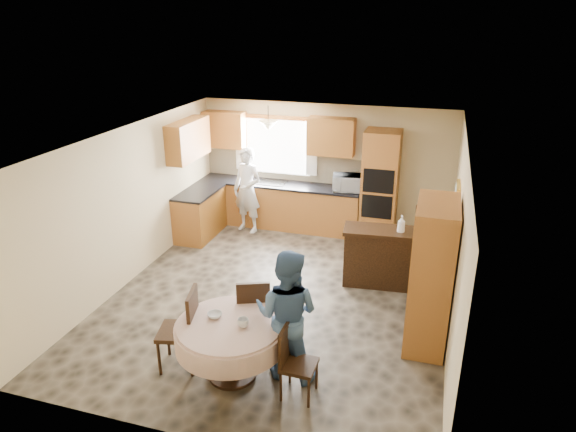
{
  "coord_description": "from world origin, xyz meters",
  "views": [
    {
      "loc": [
        2.14,
        -6.63,
        4.12
      ],
      "look_at": [
        0.05,
        0.3,
        1.23
      ],
      "focal_mm": 32.0,
      "sensor_mm": 36.0,
      "label": 1
    }
  ],
  "objects_px": {
    "person_sink": "(247,190)",
    "sideboard": "(382,259)",
    "chair_left": "(184,325)",
    "dining_table": "(231,335)",
    "chair_right": "(293,358)",
    "cupboard": "(431,275)",
    "person_dining": "(287,315)",
    "oven_tower": "(380,186)",
    "chair_back": "(253,310)"
  },
  "relations": [
    {
      "from": "oven_tower",
      "to": "cupboard",
      "type": "relative_size",
      "value": 1.08
    },
    {
      "from": "oven_tower",
      "to": "chair_back",
      "type": "relative_size",
      "value": 2.08
    },
    {
      "from": "sideboard",
      "to": "person_dining",
      "type": "bearing_deg",
      "value": -113.18
    },
    {
      "from": "person_sink",
      "to": "sideboard",
      "type": "bearing_deg",
      "value": -11.2
    },
    {
      "from": "dining_table",
      "to": "person_sink",
      "type": "relative_size",
      "value": 0.77
    },
    {
      "from": "sideboard",
      "to": "person_sink",
      "type": "height_order",
      "value": "person_sink"
    },
    {
      "from": "cupboard",
      "to": "chair_right",
      "type": "distance_m",
      "value": 2.13
    },
    {
      "from": "chair_back",
      "to": "chair_right",
      "type": "relative_size",
      "value": 1.16
    },
    {
      "from": "sideboard",
      "to": "chair_left",
      "type": "xyz_separation_m",
      "value": [
        -2.05,
        -2.79,
        0.14
      ]
    },
    {
      "from": "cupboard",
      "to": "person_dining",
      "type": "distance_m",
      "value": 1.98
    },
    {
      "from": "oven_tower",
      "to": "dining_table",
      "type": "height_order",
      "value": "oven_tower"
    },
    {
      "from": "chair_back",
      "to": "person_dining",
      "type": "relative_size",
      "value": 0.62
    },
    {
      "from": "chair_left",
      "to": "chair_right",
      "type": "bearing_deg",
      "value": 72.52
    },
    {
      "from": "sideboard",
      "to": "chair_right",
      "type": "distance_m",
      "value": 2.97
    },
    {
      "from": "person_dining",
      "to": "chair_back",
      "type": "bearing_deg",
      "value": -30.03
    },
    {
      "from": "chair_back",
      "to": "cupboard",
      "type": "bearing_deg",
      "value": 178.56
    },
    {
      "from": "sideboard",
      "to": "dining_table",
      "type": "relative_size",
      "value": 0.96
    },
    {
      "from": "person_sink",
      "to": "person_dining",
      "type": "xyz_separation_m",
      "value": [
        2.03,
        -4.0,
        -0.03
      ]
    },
    {
      "from": "chair_left",
      "to": "chair_right",
      "type": "height_order",
      "value": "chair_left"
    },
    {
      "from": "person_sink",
      "to": "cupboard",
      "type": "bearing_deg",
      "value": -22.33
    },
    {
      "from": "oven_tower",
      "to": "chair_left",
      "type": "relative_size",
      "value": 2.01
    },
    {
      "from": "dining_table",
      "to": "chair_right",
      "type": "xyz_separation_m",
      "value": [
        0.79,
        -0.09,
        -0.09
      ]
    },
    {
      "from": "dining_table",
      "to": "chair_back",
      "type": "height_order",
      "value": "chair_back"
    },
    {
      "from": "sideboard",
      "to": "cupboard",
      "type": "distance_m",
      "value": 1.66
    },
    {
      "from": "oven_tower",
      "to": "person_dining",
      "type": "xyz_separation_m",
      "value": [
        -0.51,
        -4.39,
        -0.24
      ]
    },
    {
      "from": "cupboard",
      "to": "person_dining",
      "type": "bearing_deg",
      "value": -143.24
    },
    {
      "from": "person_sink",
      "to": "chair_left",
      "type": "bearing_deg",
      "value": -63.67
    },
    {
      "from": "chair_left",
      "to": "person_sink",
      "type": "distance_m",
      "value": 4.32
    },
    {
      "from": "sideboard",
      "to": "chair_right",
      "type": "bearing_deg",
      "value": -107.93
    },
    {
      "from": "dining_table",
      "to": "person_sink",
      "type": "height_order",
      "value": "person_sink"
    },
    {
      "from": "oven_tower",
      "to": "cupboard",
      "type": "distance_m",
      "value": 3.39
    },
    {
      "from": "sideboard",
      "to": "chair_left",
      "type": "distance_m",
      "value": 3.47
    },
    {
      "from": "cupboard",
      "to": "person_sink",
      "type": "xyz_separation_m",
      "value": [
        -3.61,
        2.82,
        -0.13
      ]
    },
    {
      "from": "oven_tower",
      "to": "person_dining",
      "type": "bearing_deg",
      "value": -96.61
    },
    {
      "from": "oven_tower",
      "to": "sideboard",
      "type": "distance_m",
      "value": 1.96
    },
    {
      "from": "chair_back",
      "to": "oven_tower",
      "type": "bearing_deg",
      "value": -127.1
    },
    {
      "from": "sideboard",
      "to": "chair_left",
      "type": "relative_size",
      "value": 1.19
    },
    {
      "from": "chair_left",
      "to": "chair_back",
      "type": "distance_m",
      "value": 0.9
    },
    {
      "from": "oven_tower",
      "to": "chair_right",
      "type": "relative_size",
      "value": 2.41
    },
    {
      "from": "dining_table",
      "to": "sideboard",
      "type": "bearing_deg",
      "value": 62.91
    },
    {
      "from": "cupboard",
      "to": "chair_back",
      "type": "relative_size",
      "value": 1.93
    },
    {
      "from": "oven_tower",
      "to": "sideboard",
      "type": "relative_size",
      "value": 1.69
    },
    {
      "from": "chair_left",
      "to": "person_dining",
      "type": "relative_size",
      "value": 0.64
    },
    {
      "from": "oven_tower",
      "to": "person_dining",
      "type": "height_order",
      "value": "oven_tower"
    },
    {
      "from": "chair_left",
      "to": "chair_right",
      "type": "xyz_separation_m",
      "value": [
        1.41,
        -0.11,
        -0.1
      ]
    },
    {
      "from": "oven_tower",
      "to": "dining_table",
      "type": "relative_size",
      "value": 1.62
    },
    {
      "from": "oven_tower",
      "to": "chair_right",
      "type": "bearing_deg",
      "value": -94.02
    },
    {
      "from": "dining_table",
      "to": "chair_left",
      "type": "distance_m",
      "value": 0.62
    },
    {
      "from": "sideboard",
      "to": "person_dining",
      "type": "distance_m",
      "value": 2.71
    },
    {
      "from": "oven_tower",
      "to": "person_dining",
      "type": "distance_m",
      "value": 4.43
    }
  ]
}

